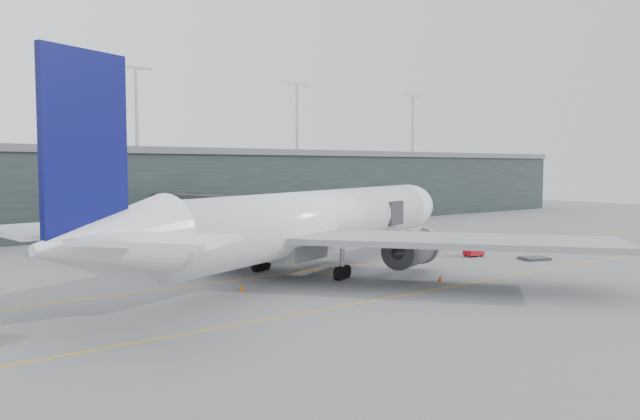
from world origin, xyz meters
TOP-DOWN VIEW (x-y plane):
  - ground at (0.00, 0.00)m, footprint 320.00×320.00m
  - taxiline_a at (0.00, -4.00)m, footprint 160.00×0.25m
  - taxiline_b at (0.00, -20.00)m, footprint 160.00×0.25m
  - taxiline_lead_main at (5.00, 20.00)m, footprint 0.25×60.00m
  - terminal at (-0.00, 58.00)m, footprint 240.00×36.00m
  - main_aircraft at (5.66, -4.01)m, footprint 67.55×62.36m
  - jet_bridge at (14.01, 24.80)m, footprint 19.13×46.67m
  - gse_cart at (28.26, -8.19)m, footprint 2.60×1.85m
  - baggage_dolly at (32.07, -14.69)m, footprint 4.00×3.60m
  - uld_a at (-4.82, 10.99)m, footprint 2.17×1.87m
  - uld_b at (-2.36, 12.54)m, footprint 2.01×1.72m
  - uld_c at (0.69, 10.35)m, footprint 2.53×2.32m
  - cone_nose at (32.76, -4.41)m, footprint 0.45×0.45m
  - cone_wing_stbd at (11.23, -17.46)m, footprint 0.46×0.46m
  - cone_wing_port at (8.44, 11.97)m, footprint 0.50×0.50m
  - cone_tail at (-7.56, -9.44)m, footprint 0.48×0.48m

SIDE VIEW (x-z plane):
  - ground at x=0.00m, z-range 0.00..0.00m
  - taxiline_a at x=0.00m, z-range 0.00..0.02m
  - taxiline_b at x=0.00m, z-range 0.00..0.02m
  - taxiline_lead_main at x=5.00m, z-range 0.00..0.02m
  - baggage_dolly at x=32.07m, z-range 0.03..0.36m
  - cone_nose at x=32.76m, z-range 0.00..0.71m
  - cone_wing_stbd at x=11.23m, z-range 0.00..0.73m
  - cone_tail at x=-7.56m, z-range 0.00..0.76m
  - cone_wing_port at x=8.44m, z-range 0.00..0.80m
  - uld_b at x=-2.36m, z-range 0.04..1.65m
  - uld_a at x=-4.82m, z-range 0.04..1.78m
  - gse_cart at x=28.26m, z-range 0.09..1.74m
  - uld_c at x=0.69m, z-range 0.05..1.91m
  - jet_bridge at x=14.01m, z-range 1.83..9.18m
  - main_aircraft at x=5.66m, z-range -4.34..15.44m
  - terminal at x=0.00m, z-range -6.88..22.12m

